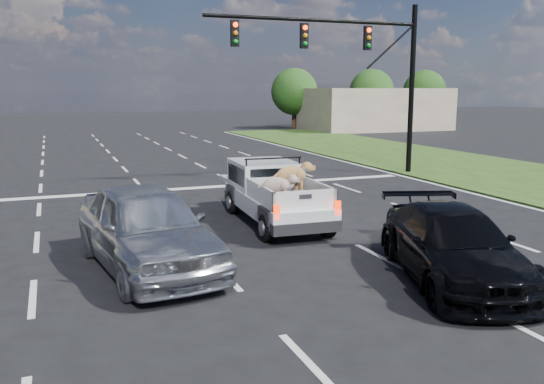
% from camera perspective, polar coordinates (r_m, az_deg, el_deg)
% --- Properties ---
extents(ground, '(160.00, 160.00, 0.00)m').
position_cam_1_polar(ground, '(12.02, 3.42, -7.27)').
color(ground, black).
rests_on(ground, ground).
extents(road_markings, '(17.75, 60.00, 0.01)m').
position_cam_1_polar(road_markings, '(18.01, -5.23, -1.35)').
color(road_markings, silver).
rests_on(road_markings, ground).
extents(traffic_signal, '(9.11, 0.31, 7.00)m').
position_cam_1_polar(traffic_signal, '(24.13, 8.96, 12.77)').
color(traffic_signal, black).
rests_on(traffic_signal, ground).
extents(building_right, '(12.00, 7.00, 3.60)m').
position_cam_1_polar(building_right, '(51.90, 10.15, 8.10)').
color(building_right, '#C2AD94').
rests_on(building_right, ground).
extents(tree_far_d, '(4.20, 4.20, 5.40)m').
position_cam_1_polar(tree_far_d, '(52.69, 2.23, 9.90)').
color(tree_far_d, '#332114').
rests_on(tree_far_d, ground).
extents(tree_far_e, '(4.20, 4.20, 5.40)m').
position_cam_1_polar(tree_far_e, '(56.33, 9.84, 9.78)').
color(tree_far_e, '#332114').
rests_on(tree_far_e, ground).
extents(tree_far_f, '(4.20, 4.20, 5.40)m').
position_cam_1_polar(tree_far_f, '(59.61, 14.87, 9.61)').
color(tree_far_f, '#332114').
rests_on(tree_far_f, ground).
extents(pickup_truck, '(2.09, 4.83, 1.78)m').
position_cam_1_polar(pickup_truck, '(15.56, 0.16, -0.01)').
color(pickup_truck, black).
rests_on(pickup_truck, ground).
extents(silver_sedan, '(2.72, 5.26, 1.71)m').
position_cam_1_polar(silver_sedan, '(11.85, -12.31, -3.45)').
color(silver_sedan, '#B7B9BF').
rests_on(silver_sedan, ground).
extents(black_coupe, '(3.28, 5.08, 1.37)m').
position_cam_1_polar(black_coupe, '(11.44, 17.49, -5.07)').
color(black_coupe, black).
rests_on(black_coupe, ground).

